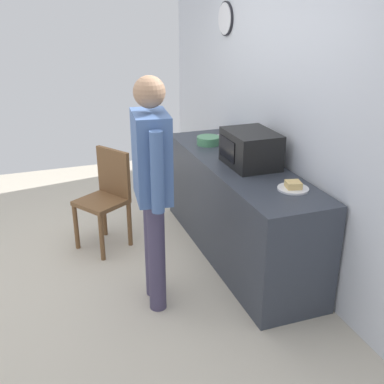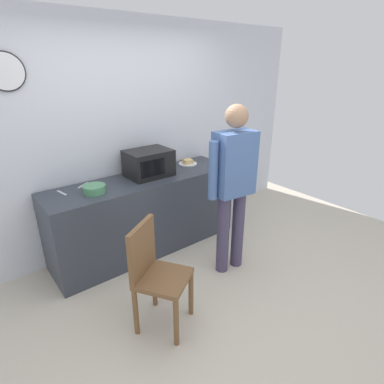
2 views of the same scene
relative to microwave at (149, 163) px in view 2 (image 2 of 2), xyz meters
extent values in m
plane|color=beige|center=(-0.10, -1.27, -1.05)|extent=(6.00, 6.00, 0.00)
cube|color=silver|center=(-0.10, 0.33, 0.25)|extent=(5.40, 0.10, 2.60)
cylinder|color=white|center=(-1.22, 0.26, 0.99)|extent=(0.31, 0.03, 0.31)
cylinder|color=black|center=(-1.22, 0.27, 0.99)|extent=(0.33, 0.02, 0.33)
cube|color=#333842|center=(-0.10, -0.05, -0.60)|extent=(2.24, 0.62, 0.90)
cube|color=black|center=(0.00, 0.00, 0.00)|extent=(0.50, 0.38, 0.30)
cube|color=black|center=(-0.06, -0.19, 0.00)|extent=(0.30, 0.01, 0.18)
cylinder|color=white|center=(0.61, 0.06, -0.14)|extent=(0.24, 0.24, 0.01)
cube|color=#E3BD71|center=(0.61, 0.06, -0.11)|extent=(0.13, 0.13, 0.05)
cylinder|color=#4C8E60|center=(-0.71, -0.11, -0.11)|extent=(0.23, 0.23, 0.08)
cube|color=silver|center=(-0.97, 0.08, -0.15)|extent=(0.05, 0.17, 0.01)
cube|color=silver|center=(-0.73, 0.16, -0.15)|extent=(0.15, 0.11, 0.01)
cylinder|color=#423B57|center=(0.49, -0.98, -0.60)|extent=(0.13, 0.13, 0.89)
cylinder|color=#423B57|center=(0.29, -0.96, -0.60)|extent=(0.13, 0.13, 0.89)
cube|color=#47669E|center=(0.39, -0.97, 0.15)|extent=(0.43, 0.29, 0.63)
cylinder|color=#47669E|center=(0.64, -1.00, 0.12)|extent=(0.09, 0.09, 0.57)
cylinder|color=#47669E|center=(0.14, -0.94, 0.12)|extent=(0.09, 0.09, 0.57)
sphere|color=#A37A5B|center=(0.39, -0.97, 0.61)|extent=(0.22, 0.22, 0.22)
cylinder|color=brown|center=(-0.68, -1.46, -0.82)|extent=(0.04, 0.04, 0.45)
cylinder|color=brown|center=(-0.38, -1.26, -0.82)|extent=(0.04, 0.04, 0.45)
cylinder|color=brown|center=(-0.87, -1.16, -0.82)|extent=(0.04, 0.04, 0.45)
cylinder|color=brown|center=(-0.57, -0.96, -0.82)|extent=(0.04, 0.04, 0.45)
cube|color=brown|center=(-0.63, -1.21, -0.58)|extent=(0.55, 0.55, 0.04)
cube|color=brown|center=(-0.73, -1.06, -0.33)|extent=(0.36, 0.25, 0.45)
camera|label=1|loc=(3.49, -1.77, 1.20)|focal=44.40mm
camera|label=2|loc=(-1.75, -3.00, 1.06)|focal=29.25mm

